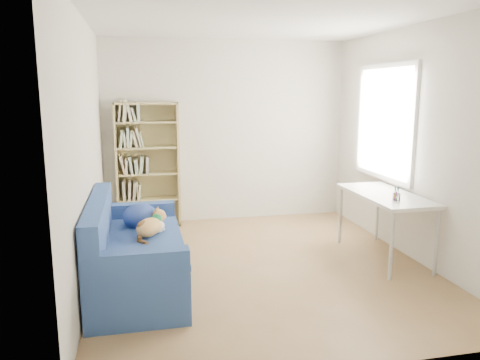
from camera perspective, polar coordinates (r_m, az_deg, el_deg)
name	(u,v)px	position (r m, az deg, el deg)	size (l,w,h in m)	color
ground	(261,266)	(5.19, 2.54, -10.41)	(4.00, 4.00, 0.00)	olive
room_shell	(270,115)	(4.91, 3.73, 7.94)	(3.54, 4.04, 2.62)	silver
sofa	(133,254)	(4.68, -12.91, -8.74)	(0.86, 1.79, 0.88)	navy
bookshelf	(148,170)	(6.62, -11.15, 1.21)	(0.87, 0.27, 1.73)	tan
desk	(385,199)	(5.49, 17.30, -2.28)	(0.61, 1.32, 0.75)	white
pen_cup	(397,195)	(5.16, 18.55, -1.76)	(0.08, 0.08, 0.15)	white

